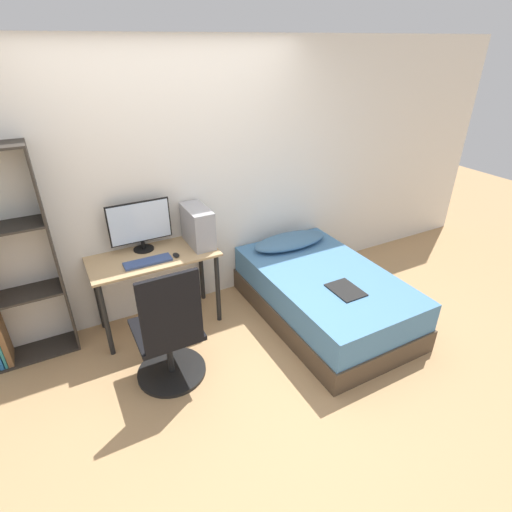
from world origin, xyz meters
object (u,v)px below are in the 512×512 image
object	(u,v)px
bed	(324,295)
keyboard	(148,262)
pc_tower	(198,226)
office_chair	(170,340)
monitor	(140,224)

from	to	relation	value
bed	keyboard	bearing A→B (deg)	160.81
pc_tower	office_chair	bearing A→B (deg)	-125.82
keyboard	pc_tower	size ratio (longest dim) A/B	0.97
monitor	pc_tower	distance (m)	0.51
monitor	pc_tower	bearing A→B (deg)	-14.22
bed	monitor	distance (m)	1.86
office_chair	monitor	distance (m)	1.10
keyboard	pc_tower	distance (m)	0.57
bed	keyboard	world-z (taller)	keyboard
office_chair	pc_tower	size ratio (longest dim) A/B	2.56
keyboard	pc_tower	world-z (taller)	pc_tower
keyboard	bed	bearing A→B (deg)	-19.19
office_chair	monitor	size ratio (longest dim) A/B	1.94
office_chair	pc_tower	distance (m)	1.11
bed	monitor	bearing A→B (deg)	152.00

